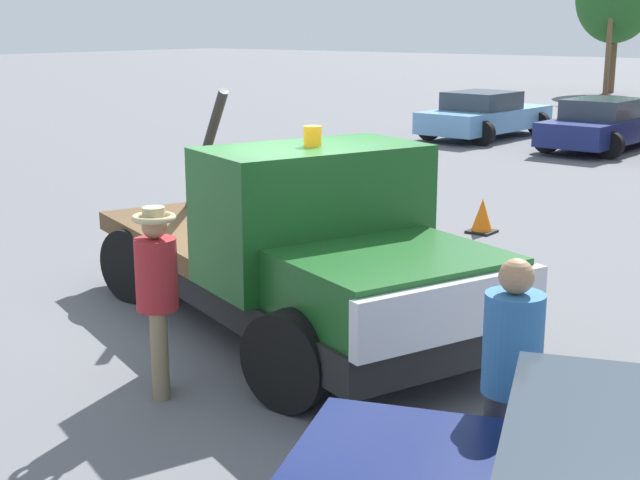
# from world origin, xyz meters

# --- Properties ---
(ground_plane) EXTENTS (160.00, 160.00, 0.00)m
(ground_plane) POSITION_xyz_m (0.00, 0.00, 0.00)
(ground_plane) COLOR slate
(tow_truck) EXTENTS (5.97, 3.88, 2.51)m
(tow_truck) POSITION_xyz_m (0.32, -0.11, 0.90)
(tow_truck) COLOR black
(tow_truck) RESTS_ON ground
(person_near_truck) EXTENTS (0.39, 0.39, 1.78)m
(person_near_truck) POSITION_xyz_m (3.63, -1.98, 1.03)
(person_near_truck) COLOR #38383D
(person_near_truck) RESTS_ON ground
(person_at_hood) EXTENTS (0.38, 0.38, 1.72)m
(person_at_hood) POSITION_xyz_m (0.32, -2.09, 1.01)
(person_at_hood) COLOR #847051
(person_at_hood) RESTS_ON ground
(parked_car_skyblue) EXTENTS (2.64, 4.73, 1.34)m
(parked_car_skyblue) POSITION_xyz_m (-6.07, 16.24, 0.65)
(parked_car_skyblue) COLOR #669ED1
(parked_car_skyblue) RESTS_ON ground
(parked_car_navy) EXTENTS (2.47, 4.91, 1.34)m
(parked_car_navy) POSITION_xyz_m (-2.43, 15.98, 0.65)
(parked_car_navy) COLOR navy
(parked_car_navy) RESTS_ON ground
(traffic_cone) EXTENTS (0.40, 0.40, 0.55)m
(traffic_cone) POSITION_xyz_m (-0.41, 5.37, 0.25)
(traffic_cone) COLOR black
(traffic_cone) RESTS_ON ground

